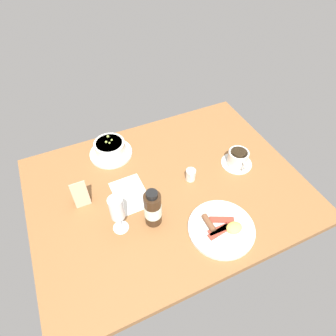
{
  "coord_description": "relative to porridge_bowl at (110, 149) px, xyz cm",
  "views": [
    {
      "loc": [
        30.54,
        67.19,
        92.35
      ],
      "look_at": [
        -1.9,
        -3.63,
        7.17
      ],
      "focal_mm": 30.55,
      "sensor_mm": 36.0,
      "label": 1
    }
  ],
  "objects": [
    {
      "name": "ground_plane",
      "position": [
        -15.45,
        28.3,
        -5.02
      ],
      "size": [
        110.0,
        84.0,
        3.0
      ],
      "primitive_type": "cube",
      "color": "brown"
    },
    {
      "name": "porridge_bowl",
      "position": [
        0.0,
        0.0,
        0.0
      ],
      "size": [
        19.16,
        19.16,
        7.81
      ],
      "color": "silver",
      "rests_on": "ground_plane"
    },
    {
      "name": "cutlery_setting",
      "position": [
        -0.2,
        25.88,
        -3.27
      ],
      "size": [
        13.11,
        18.58,
        0.9
      ],
      "color": "silver",
      "rests_on": "ground_plane"
    },
    {
      "name": "coffee_cup",
      "position": [
        -48.79,
        29.03,
        -0.17
      ],
      "size": [
        13.46,
        13.87,
        7.04
      ],
      "color": "silver",
      "rests_on": "ground_plane"
    },
    {
      "name": "creamer_jug",
      "position": [
        -26.04,
        28.57,
        -0.83
      ],
      "size": [
        4.52,
        4.64,
        5.72
      ],
      "color": "silver",
      "rests_on": "ground_plane"
    },
    {
      "name": "wine_glass",
      "position": [
        8.05,
        38.58,
        8.09
      ],
      "size": [
        5.76,
        5.76,
        17.32
      ],
      "color": "white",
      "rests_on": "ground_plane"
    },
    {
      "name": "sauce_bottle_brown",
      "position": [
        -4.04,
        40.7,
        4.21
      ],
      "size": [
        6.36,
        6.36,
        17.03
      ],
      "color": "#382314",
      "rests_on": "ground_plane"
    },
    {
      "name": "breakfast_plate",
      "position": [
        -25.12,
        54.61,
        -2.6
      ],
      "size": [
        24.39,
        24.39,
        3.7
      ],
      "color": "silver",
      "rests_on": "ground_plane"
    },
    {
      "name": "menu_card",
      "position": [
        18.01,
        20.69,
        1.98
      ],
      "size": [
        5.87,
        5.4,
        11.09
      ],
      "color": "tan",
      "rests_on": "ground_plane"
    }
  ]
}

